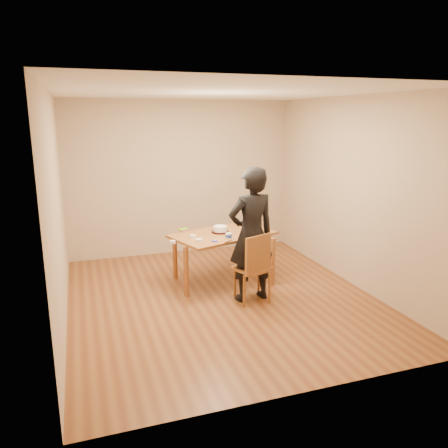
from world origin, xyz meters
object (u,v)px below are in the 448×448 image
object	(u,v)px
dining_table	(223,234)
cake	(220,229)
dining_chair	(252,268)
person	(251,235)
cake_plate	(220,232)

from	to	relation	value
dining_table	cake	bearing A→B (deg)	89.65
dining_chair	person	bearing A→B (deg)	68.24
dining_chair	person	world-z (taller)	person
person	cake	bearing A→B (deg)	-84.62
person	dining_chair	bearing A→B (deg)	83.24
cake_plate	person	distance (m)	0.82
dining_table	cake_plate	distance (m)	0.07
dining_chair	cake	distance (m)	0.92
cake_plate	person	bearing A→B (deg)	-77.85
cake	person	world-z (taller)	person
dining_chair	cake	size ratio (longest dim) A/B	2.02
dining_chair	person	size ratio (longest dim) A/B	0.23
dining_chair	person	distance (m)	0.45
dining_table	person	distance (m)	0.76
cake_plate	dining_table	bearing A→B (deg)	-71.86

